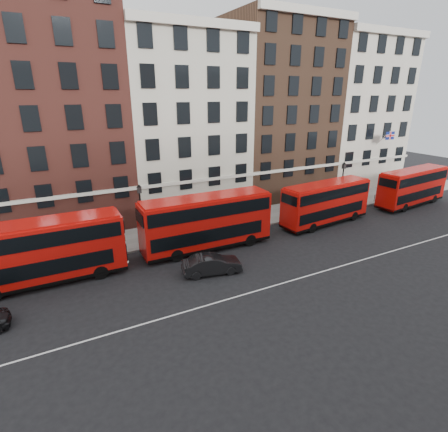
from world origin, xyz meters
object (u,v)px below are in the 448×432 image
bus_a (41,251)px  traffic_light (390,181)px  bus_b (206,221)px  bus_d (412,186)px  car_front (212,264)px  bus_c (326,202)px

bus_a → traffic_light: (38.24, 2.47, -0.01)m
bus_b → bus_a: bearing=-179.3°
bus_d → car_front: bus_d is taller
car_front → bus_c: bearing=-62.3°
bus_a → bus_b: size_ratio=0.98×
bus_b → car_front: size_ratio=2.54×
bus_b → bus_c: (13.21, -0.00, -0.21)m
bus_d → traffic_light: (-0.77, 2.47, 0.12)m
bus_d → traffic_light: bus_d is taller
bus_c → bus_d: 13.34m
bus_a → car_front: bus_a is taller
traffic_light → car_front: bearing=-166.4°
bus_b → traffic_light: (25.78, 2.47, -0.06)m
bus_c → car_front: size_ratio=2.36×
bus_a → bus_c: bearing=0.5°
bus_b → car_front: (-1.48, -4.13, -1.79)m
bus_c → bus_d: (13.34, -0.00, 0.03)m
bus_d → bus_c: bearing=174.3°
bus_c → traffic_light: (12.57, 2.47, 0.15)m
bus_d → car_front: size_ratio=2.39×
bus_a → bus_b: (12.46, 0.00, 0.05)m
bus_b → bus_c: size_ratio=1.08×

